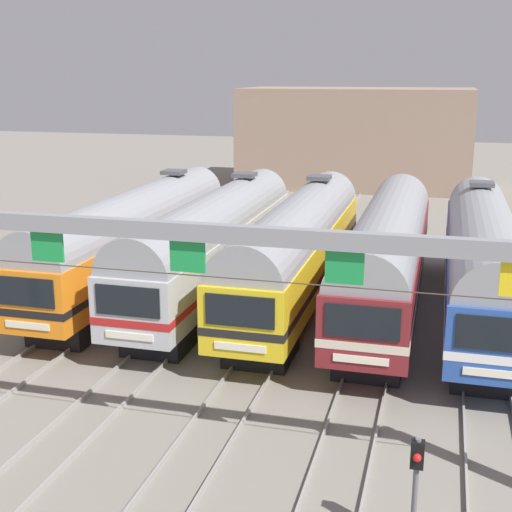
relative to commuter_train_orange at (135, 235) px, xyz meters
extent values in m
plane|color=gray|center=(7.70, 0.00, -2.69)|extent=(160.00, 160.00, 0.00)
cube|color=gray|center=(-0.72, 17.00, -2.61)|extent=(0.07, 70.00, 0.15)
cube|color=gray|center=(0.72, 17.00, -2.61)|extent=(0.07, 70.00, 0.15)
cube|color=gray|center=(3.13, 17.00, -2.61)|extent=(0.07, 70.00, 0.15)
cube|color=gray|center=(4.57, 17.00, -2.61)|extent=(0.07, 70.00, 0.15)
cube|color=gray|center=(6.98, 17.00, -2.61)|extent=(0.07, 70.00, 0.15)
cube|color=gray|center=(8.42, 17.00, -2.61)|extent=(0.07, 70.00, 0.15)
cube|color=gray|center=(10.83, 17.00, -2.61)|extent=(0.07, 70.00, 0.15)
cube|color=gray|center=(12.26, 17.00, -2.61)|extent=(0.07, 70.00, 0.15)
cube|color=gray|center=(14.68, 17.00, -2.61)|extent=(0.07, 70.00, 0.15)
cube|color=gray|center=(16.11, 17.00, -2.61)|extent=(0.07, 70.00, 0.15)
cube|color=orange|center=(0.00, 0.00, -0.46)|extent=(2.85, 18.00, 2.35)
cube|color=black|center=(0.00, 0.00, -0.82)|extent=(2.88, 18.02, 0.28)
cylinder|color=gray|center=(0.00, 0.00, 0.71)|extent=(2.74, 17.64, 2.74)
cube|color=black|center=(0.00, -9.02, 0.01)|extent=(2.28, 0.06, 1.03)
cube|color=silver|center=(0.00, -9.02, -1.21)|extent=(1.71, 0.05, 0.24)
cube|color=black|center=(0.00, -6.30, -2.16)|extent=(2.28, 2.60, 1.05)
cube|color=black|center=(0.00, 6.30, -2.16)|extent=(2.28, 2.60, 1.05)
cube|color=#4C4C51|center=(0.00, 5.04, 2.26)|extent=(1.10, 1.10, 0.20)
cube|color=#B2B5BA|center=(3.85, 0.00, -0.46)|extent=(2.85, 18.00, 2.35)
cube|color=#B21E1E|center=(3.85, 0.00, -0.82)|extent=(2.88, 18.02, 0.28)
cylinder|color=gray|center=(3.85, 0.00, 0.71)|extent=(2.74, 17.64, 2.74)
cube|color=black|center=(3.85, -9.02, 0.01)|extent=(2.28, 0.06, 1.03)
cube|color=silver|center=(3.85, -9.02, -1.21)|extent=(1.71, 0.05, 0.24)
cube|color=black|center=(3.85, -6.30, -2.16)|extent=(2.28, 2.60, 1.05)
cube|color=black|center=(3.85, 6.30, -2.16)|extent=(2.28, 2.60, 1.05)
cube|color=#4C4C51|center=(3.85, 5.04, 2.26)|extent=(1.10, 1.10, 0.20)
cube|color=gold|center=(7.70, 0.00, -0.46)|extent=(2.85, 18.00, 2.35)
cube|color=black|center=(7.70, 0.00, -0.82)|extent=(2.88, 18.02, 0.28)
cylinder|color=gray|center=(7.70, 0.00, 0.71)|extent=(2.74, 17.64, 2.74)
cube|color=black|center=(7.70, -9.02, 0.01)|extent=(2.28, 0.06, 1.03)
cube|color=silver|center=(7.70, -9.02, -1.21)|extent=(1.71, 0.05, 0.24)
cube|color=black|center=(7.70, -6.30, -2.16)|extent=(2.28, 2.60, 1.05)
cube|color=black|center=(7.70, 6.30, -2.16)|extent=(2.28, 2.60, 1.05)
cube|color=#4C4C51|center=(7.70, 5.04, 2.26)|extent=(1.10, 1.10, 0.20)
cube|color=maroon|center=(11.55, 0.00, -0.46)|extent=(2.85, 18.00, 2.35)
cube|color=beige|center=(11.55, 0.00, -0.82)|extent=(2.88, 18.02, 0.28)
cylinder|color=gray|center=(11.55, 0.00, 0.71)|extent=(2.74, 17.64, 2.74)
cube|color=black|center=(11.55, -9.02, 0.01)|extent=(2.28, 0.06, 1.03)
cube|color=silver|center=(11.55, -9.02, -1.21)|extent=(1.71, 0.05, 0.24)
cube|color=black|center=(11.55, -6.30, -2.16)|extent=(2.28, 2.60, 1.05)
cube|color=black|center=(11.55, 6.30, -2.16)|extent=(2.28, 2.60, 1.05)
cube|color=#284C9E|center=(15.40, 0.00, -0.46)|extent=(2.85, 18.00, 2.35)
cube|color=white|center=(15.40, 0.00, -0.82)|extent=(2.88, 18.02, 0.28)
cylinder|color=gray|center=(15.40, 0.00, 0.71)|extent=(2.74, 17.64, 2.74)
cube|color=black|center=(15.40, -9.02, 0.01)|extent=(2.28, 0.06, 1.03)
cube|color=silver|center=(15.40, -9.02, -1.21)|extent=(1.71, 0.05, 0.24)
cube|color=black|center=(15.40, -6.30, -2.16)|extent=(2.28, 2.60, 1.05)
cube|color=black|center=(15.40, 6.30, -2.16)|extent=(2.28, 2.60, 1.05)
cube|color=#4C4C51|center=(15.40, 5.04, 2.26)|extent=(1.10, 1.10, 0.20)
cube|color=gray|center=(7.70, -13.50, 3.56)|extent=(20.20, 0.32, 0.44)
cube|color=#198C3F|center=(3.85, -13.50, 2.94)|extent=(0.90, 0.08, 0.80)
cube|color=#198C3F|center=(7.70, -13.50, 2.94)|extent=(0.90, 0.08, 0.80)
cube|color=#198C3F|center=(11.55, -13.50, 2.94)|extent=(0.90, 0.08, 0.80)
cylinder|color=#3F382D|center=(7.70, -13.50, 2.46)|extent=(20.20, 0.03, 0.03)
cylinder|color=#59595E|center=(13.47, -15.59, -1.37)|extent=(0.12, 0.12, 2.64)
cube|color=black|center=(13.47, -15.59, -0.40)|extent=(0.28, 0.24, 0.60)
sphere|color=red|center=(13.47, -15.73, -0.40)|extent=(0.18, 0.18, 0.18)
cube|color=gray|center=(5.84, 34.66, 1.64)|extent=(20.06, 10.00, 8.66)
camera|label=1|loc=(13.60, -29.03, 7.28)|focal=49.11mm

